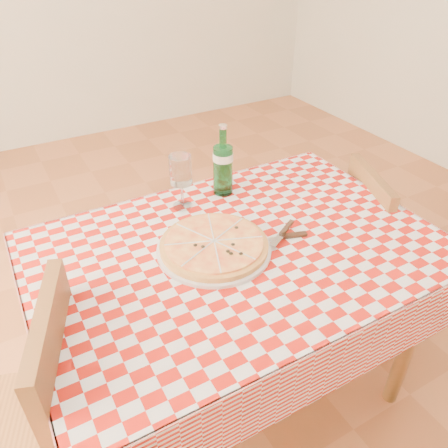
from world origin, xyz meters
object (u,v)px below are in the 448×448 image
at_px(pizza_plate, 214,244).
at_px(water_bottle, 223,160).
at_px(wine_glass, 181,182).
at_px(dining_table, 238,270).
at_px(chair_far, 37,414).
at_px(chair_near, 378,244).

height_order(pizza_plate, water_bottle, water_bottle).
bearing_deg(wine_glass, water_bottle, 5.92).
bearing_deg(pizza_plate, dining_table, -16.52).
xyz_separation_m(chair_far, wine_glass, (0.64, 0.40, 0.36)).
distance_m(pizza_plate, wine_glass, 0.30).
relative_size(dining_table, water_bottle, 4.39).
bearing_deg(wine_glass, chair_near, -18.58).
xyz_separation_m(water_bottle, wine_glass, (-0.18, -0.02, -0.04)).
xyz_separation_m(chair_near, pizza_plate, (-0.82, -0.02, 0.31)).
relative_size(chair_near, water_bottle, 2.99).
xyz_separation_m(chair_far, pizza_plate, (0.62, 0.12, 0.28)).
bearing_deg(water_bottle, wine_glass, -174.08).
height_order(chair_near, water_bottle, water_bottle).
height_order(chair_near, pizza_plate, chair_near).
bearing_deg(dining_table, water_bottle, 69.01).
bearing_deg(chair_near, wine_glass, -177.77).
relative_size(chair_far, wine_glass, 4.33).
relative_size(dining_table, pizza_plate, 3.29).
bearing_deg(chair_near, chair_far, -153.73).
xyz_separation_m(dining_table, water_bottle, (0.13, 0.33, 0.24)).
bearing_deg(water_bottle, chair_far, -152.83).
height_order(dining_table, chair_far, chair_far).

